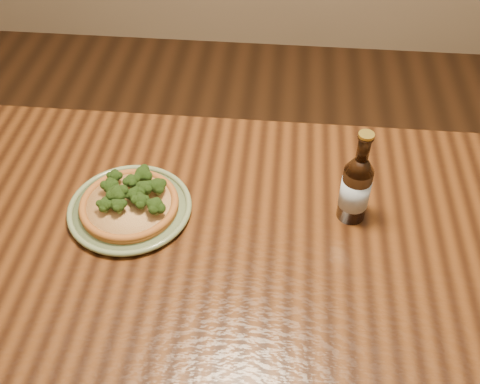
# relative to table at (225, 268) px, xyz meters

# --- Properties ---
(table) EXTENTS (1.60, 0.90, 0.75)m
(table) POSITION_rel_table_xyz_m (0.00, 0.00, 0.00)
(table) COLOR #4B2710
(table) RESTS_ON ground
(plate) EXTENTS (0.29, 0.29, 0.02)m
(plate) POSITION_rel_table_xyz_m (-0.23, 0.08, 0.10)
(plate) COLOR #6C7E57
(plate) RESTS_ON table
(pizza) EXTENTS (0.23, 0.23, 0.07)m
(pizza) POSITION_rel_table_xyz_m (-0.23, 0.08, 0.12)
(pizza) COLOR #9F5C24
(pizza) RESTS_ON plate
(beer_bottle) EXTENTS (0.07, 0.07, 0.24)m
(beer_bottle) POSITION_rel_table_xyz_m (0.28, 0.11, 0.18)
(beer_bottle) COLOR black
(beer_bottle) RESTS_ON table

